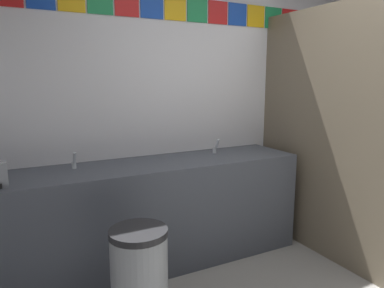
{
  "coord_description": "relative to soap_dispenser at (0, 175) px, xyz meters",
  "views": [
    {
      "loc": [
        -1.77,
        -1.19,
        1.53
      ],
      "look_at": [
        -0.57,
        1.12,
        1.05
      ],
      "focal_mm": 33.18,
      "sensor_mm": 36.0,
      "label": 1
    }
  ],
  "objects": [
    {
      "name": "stall_divider",
      "position": [
        2.61,
        -0.57,
        0.12
      ],
      "size": [
        0.92,
        1.56,
        2.13
      ],
      "color": "#726651",
      "rests_on": "ground_plane"
    },
    {
      "name": "wall_back",
      "position": [
        1.85,
        0.51,
        0.43
      ],
      "size": [
        4.07,
        0.09,
        2.73
      ],
      "color": "silver",
      "rests_on": "ground_plane"
    },
    {
      "name": "trash_bin",
      "position": [
        0.7,
        -0.54,
        -0.62
      ],
      "size": [
        0.35,
        0.35,
        0.66
      ],
      "color": "#999EA3",
      "rests_on": "ground_plane"
    },
    {
      "name": "faucet_left",
      "position": [
        0.49,
        0.27,
        -0.03
      ],
      "size": [
        0.04,
        0.1,
        0.14
      ],
      "color": "silver",
      "rests_on": "vanity_counter"
    },
    {
      "name": "vanity_counter",
      "position": [
        1.1,
        0.18,
        -0.5
      ],
      "size": [
        2.47,
        0.59,
        0.86
      ],
      "color": "#4C515B",
      "rests_on": "ground_plane"
    },
    {
      "name": "faucet_right",
      "position": [
        1.72,
        0.27,
        -0.03
      ],
      "size": [
        0.04,
        0.1,
        0.14
      ],
      "color": "silver",
      "rests_on": "vanity_counter"
    },
    {
      "name": "toilet",
      "position": [
        3.03,
        -0.01,
        -0.64
      ],
      "size": [
        0.39,
        0.49,
        0.74
      ],
      "color": "white",
      "rests_on": "ground_plane"
    },
    {
      "name": "soap_dispenser",
      "position": [
        0.0,
        0.0,
        0.0
      ],
      "size": [
        0.09,
        0.09,
        0.16
      ],
      "color": "gray",
      "rests_on": "vanity_counter"
    }
  ]
}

